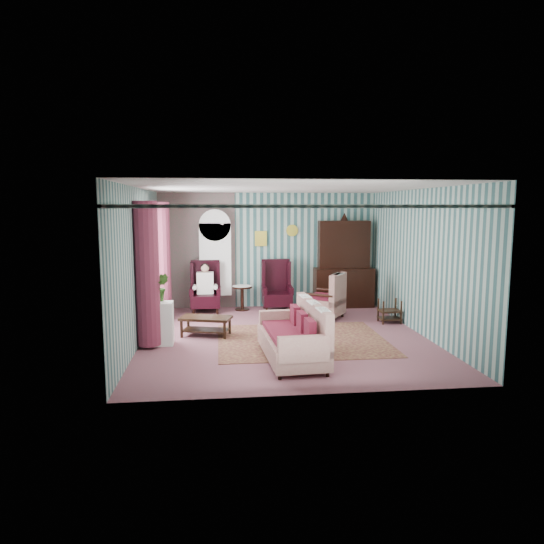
{
  "coord_description": "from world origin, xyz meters",
  "views": [
    {
      "loc": [
        -1.27,
        -9.23,
        2.54
      ],
      "look_at": [
        -0.18,
        0.6,
        1.21
      ],
      "focal_mm": 32.0,
      "sensor_mm": 36.0,
      "label": 1
    }
  ],
  "objects": [
    {
      "name": "bookcase",
      "position": [
        -1.35,
        2.84,
        1.12
      ],
      "size": [
        0.8,
        0.28,
        2.24
      ],
      "primitive_type": "cube",
      "color": "white",
      "rests_on": "floor"
    },
    {
      "name": "round_side_table",
      "position": [
        -0.7,
        2.6,
        0.3
      ],
      "size": [
        0.5,
        0.5,
        0.6
      ],
      "primitive_type": "cylinder",
      "color": "black",
      "rests_on": "floor"
    },
    {
      "name": "dresser_hutch",
      "position": [
        1.9,
        2.72,
        1.18
      ],
      "size": [
        1.5,
        0.56,
        2.36
      ],
      "primitive_type": "cube",
      "color": "black",
      "rests_on": "floor"
    },
    {
      "name": "plant_stand",
      "position": [
        -2.4,
        -0.3,
        0.4
      ],
      "size": [
        0.55,
        0.35,
        0.8
      ],
      "primitive_type": "cube",
      "color": "white",
      "rests_on": "floor"
    },
    {
      "name": "floral_armchair",
      "position": [
        1.13,
        1.5,
        0.55
      ],
      "size": [
        1.17,
        1.18,
        1.1
      ],
      "primitive_type": "cube",
      "rotation": [
        0.0,
        0.0,
        0.96
      ],
      "color": "#BEB793",
      "rests_on": "floor"
    },
    {
      "name": "wingback_left",
      "position": [
        -1.6,
        2.45,
        0.62
      ],
      "size": [
        0.76,
        0.8,
        1.25
      ],
      "primitive_type": "cube",
      "color": "black",
      "rests_on": "floor"
    },
    {
      "name": "coffee_table",
      "position": [
        -1.54,
        0.23,
        0.19
      ],
      "size": [
        1.09,
        0.75,
        0.39
      ],
      "primitive_type": "cube",
      "rotation": [
        0.0,
        0.0,
        -0.28
      ],
      "color": "black",
      "rests_on": "floor"
    },
    {
      "name": "seated_woman",
      "position": [
        -1.6,
        2.45,
        0.59
      ],
      "size": [
        0.44,
        0.4,
        1.18
      ],
      "primitive_type": null,
      "color": "silver",
      "rests_on": "floor"
    },
    {
      "name": "nest_table",
      "position": [
        2.47,
        0.9,
        0.27
      ],
      "size": [
        0.45,
        0.38,
        0.54
      ],
      "primitive_type": "cube",
      "color": "black",
      "rests_on": "floor"
    },
    {
      "name": "potted_plant_c",
      "position": [
        -2.52,
        -0.26,
        1.02
      ],
      "size": [
        0.26,
        0.26,
        0.43
      ],
      "primitive_type": "imported",
      "rotation": [
        0.0,
        0.0,
        0.07
      ],
      "color": "#184A17",
      "rests_on": "plant_stand"
    },
    {
      "name": "wingback_right",
      "position": [
        0.15,
        2.45,
        0.62
      ],
      "size": [
        0.76,
        0.8,
        1.25
      ],
      "primitive_type": "cube",
      "color": "black",
      "rests_on": "floor"
    },
    {
      "name": "potted_plant_a",
      "position": [
        -2.43,
        -0.41,
        1.02
      ],
      "size": [
        0.39,
        0.34,
        0.44
      ],
      "primitive_type": "imported",
      "rotation": [
        0.0,
        0.0,
        0.0
      ],
      "color": "#1A5219",
      "rests_on": "plant_stand"
    },
    {
      "name": "floor",
      "position": [
        0.0,
        0.0,
        0.0
      ],
      "size": [
        6.0,
        6.0,
        0.0
      ],
      "primitive_type": "plane",
      "color": "#8B5160",
      "rests_on": "ground"
    },
    {
      "name": "room_shell",
      "position": [
        -0.62,
        0.18,
        2.01
      ],
      "size": [
        5.53,
        6.02,
        2.91
      ],
      "color": "#335D5D",
      "rests_on": "ground"
    },
    {
      "name": "sofa",
      "position": [
        -0.08,
        -1.49,
        0.5
      ],
      "size": [
        1.2,
        2.04,
        1.01
      ],
      "primitive_type": "cube",
      "rotation": [
        0.0,
        0.0,
        1.63
      ],
      "color": "beige",
      "rests_on": "floor"
    },
    {
      "name": "potted_plant_b",
      "position": [
        -2.35,
        -0.15,
        1.06
      ],
      "size": [
        0.29,
        0.24,
        0.52
      ],
      "primitive_type": "imported",
      "rotation": [
        0.0,
        0.0,
        -0.03
      ],
      "color": "#265219",
      "rests_on": "plant_stand"
    },
    {
      "name": "rug",
      "position": [
        0.3,
        -0.3,
        0.01
      ],
      "size": [
        3.2,
        2.6,
        0.01
      ],
      "primitive_type": "cube",
      "color": "#4C191B",
      "rests_on": "floor"
    }
  ]
}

